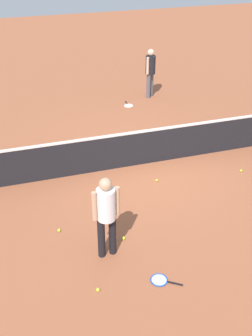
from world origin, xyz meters
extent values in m
plane|color=#9E5638|center=(0.00, 0.00, 0.00)|extent=(40.00, 40.00, 0.00)
cube|color=black|center=(0.00, 0.00, 0.46)|extent=(10.00, 0.02, 0.91)
cube|color=white|center=(0.00, 0.00, 0.94)|extent=(10.00, 0.04, 0.06)
cylinder|color=black|center=(-1.57, -2.97, 0.42)|extent=(0.15, 0.15, 0.85)
cylinder|color=black|center=(-1.79, -2.98, 0.42)|extent=(0.15, 0.15, 0.85)
cylinder|color=white|center=(-1.68, -2.98, 1.16)|extent=(0.36, 0.36, 0.62)
cylinder|color=tan|center=(-1.47, -2.96, 1.18)|extent=(0.10, 0.10, 0.58)
cylinder|color=tan|center=(-1.90, -2.99, 1.18)|extent=(0.10, 0.10, 0.58)
sphere|color=tan|center=(-1.68, -2.98, 1.58)|extent=(0.25, 0.25, 0.23)
cylinder|color=#595960|center=(1.82, 4.32, 0.42)|extent=(0.20, 0.20, 0.85)
cylinder|color=#595960|center=(1.99, 4.46, 0.42)|extent=(0.20, 0.20, 0.85)
cylinder|color=black|center=(1.91, 4.39, 1.16)|extent=(0.48, 0.48, 0.62)
cylinder|color=beige|center=(1.75, 4.24, 1.18)|extent=(0.13, 0.13, 0.58)
cylinder|color=beige|center=(2.06, 4.53, 1.18)|extent=(0.13, 0.13, 0.58)
sphere|color=beige|center=(1.91, 4.39, 1.58)|extent=(0.32, 0.32, 0.23)
torus|color=blue|center=(-1.00, -3.91, 0.01)|extent=(0.44, 0.44, 0.02)
cylinder|color=silver|center=(-1.00, -3.91, 0.01)|extent=(0.37, 0.37, 0.00)
cylinder|color=black|center=(-0.76, -4.07, 0.02)|extent=(0.25, 0.19, 0.03)
torus|color=white|center=(0.93, 3.79, 0.01)|extent=(0.33, 0.33, 0.02)
cylinder|color=silver|center=(0.93, 3.79, 0.01)|extent=(0.28, 0.28, 0.00)
cylinder|color=black|center=(0.94, 4.08, 0.02)|extent=(0.05, 0.28, 0.03)
sphere|color=#C6E033|center=(-1.27, -2.68, 0.03)|extent=(0.07, 0.07, 0.07)
sphere|color=#C6E033|center=(0.13, -0.90, 0.03)|extent=(0.07, 0.07, 0.07)
sphere|color=#C6E033|center=(2.32, -1.12, 0.03)|extent=(0.07, 0.07, 0.07)
sphere|color=#C6E033|center=(-2.09, -3.82, 0.03)|extent=(0.07, 0.07, 0.07)
sphere|color=#C6E033|center=(-2.45, -2.05, 0.03)|extent=(0.07, 0.07, 0.07)
camera|label=1|loc=(-3.14, -8.74, 5.49)|focal=44.44mm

